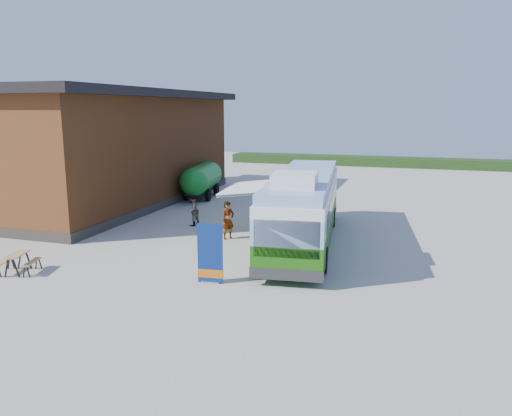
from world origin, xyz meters
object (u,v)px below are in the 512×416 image
(bus, at_px, (304,205))
(banner, at_px, (210,259))
(slurry_tanker, at_px, (202,179))
(picnic_table, at_px, (17,259))
(person_b, at_px, (193,210))
(person_a, at_px, (228,220))

(bus, relative_size, banner, 5.70)
(banner, relative_size, slurry_tanker, 0.35)
(picnic_table, bearing_deg, bus, 22.18)
(bus, relative_size, person_b, 7.50)
(picnic_table, relative_size, person_b, 0.97)
(picnic_table, bearing_deg, slurry_tanker, 73.70)
(bus, xyz_separation_m, person_a, (-3.72, -0.26, -0.91))
(slurry_tanker, bearing_deg, person_b, -78.72)
(banner, bearing_deg, slurry_tanker, 108.01)
(bus, bearing_deg, person_b, 158.04)
(bus, xyz_separation_m, slurry_tanker, (-9.66, 9.97, -0.47))
(person_b, bearing_deg, picnic_table, -1.59)
(picnic_table, bearing_deg, banner, -6.83)
(bus, height_order, person_b, bus)
(banner, relative_size, person_a, 1.20)
(banner, xyz_separation_m, person_a, (-1.67, 6.14, 0.02))
(banner, xyz_separation_m, slurry_tanker, (-7.60, 16.37, 0.46))
(person_a, bearing_deg, bus, -50.62)
(person_a, distance_m, person_b, 3.51)
(banner, xyz_separation_m, person_b, (-4.53, 8.18, -0.07))
(banner, bearing_deg, person_a, 98.29)
(person_b, bearing_deg, banner, 45.39)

